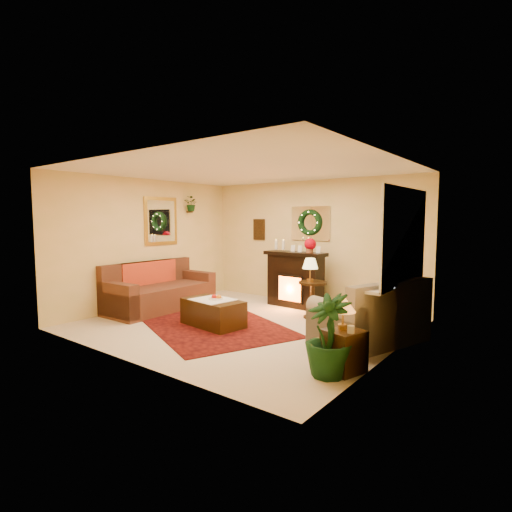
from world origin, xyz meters
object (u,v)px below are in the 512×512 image
Objects in this scene: sofa at (161,288)px; end_table_square at (344,349)px; side_table_round at (313,300)px; loveseat at (369,314)px; fireplace at (295,280)px; coffee_table at (213,314)px.

sofa reaches higher than end_table_square.
sofa is 3.28× the size of side_table_round.
end_table_square is at bearing -61.74° from loveseat.
fireplace is at bearing 41.34° from sofa.
side_table_round is (2.74, 1.23, -0.10)m from sofa.
sofa is at bearing -135.15° from fireplace.
side_table_round is at bearing 23.00° from sofa.
sofa is 4.37m from end_table_square.
fireplace is at bearing 89.23° from coffee_table.
loveseat is at bearing 5.65° from sofa.
coffee_table is (-2.41, -0.77, -0.21)m from loveseat.
sofa is 2.71m from fireplace.
sofa reaches higher than loveseat.
coffee_table is at bearing -10.53° from sofa.
fireplace is 0.98m from side_table_round.
side_table_round reaches higher than coffee_table.
side_table_round is (0.74, -0.60, -0.23)m from fireplace.
loveseat reaches higher than side_table_round.
fireplace is (1.99, 1.83, 0.12)m from sofa.
loveseat is (2.10, -1.34, -0.13)m from fireplace.
fireplace is 1.09× the size of coffee_table.
end_table_square is at bearing -11.58° from sofa.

